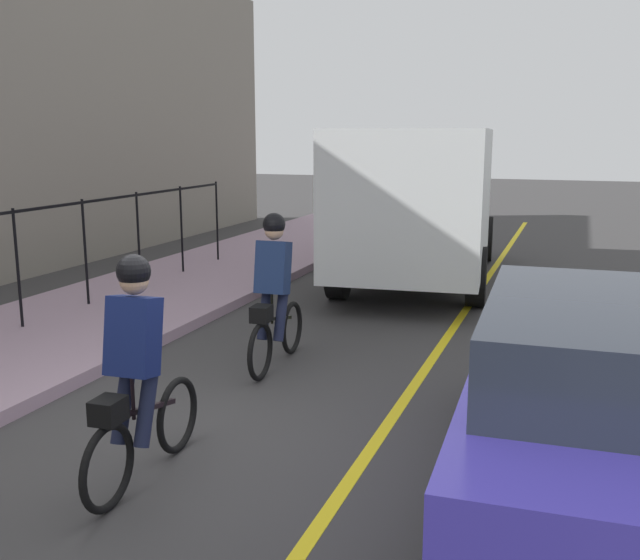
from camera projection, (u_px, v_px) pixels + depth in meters
name	position (u px, v px, depth m)	size (l,w,h in m)	color
ground_plane	(175.00, 450.00, 6.30)	(80.00, 80.00, 0.00)	#363435
lane_line_centre	(350.00, 479.00, 5.77)	(36.00, 0.12, 0.01)	yellow
cyclist_lead	(274.00, 292.00, 8.33)	(1.71, 0.37, 1.83)	black
cyclist_follow	(137.00, 372.00, 5.54)	(1.71, 0.37, 1.83)	black
patrol_sedan	(598.00, 399.00, 5.22)	(4.46, 2.05, 1.58)	navy
box_truck_background	(421.00, 198.00, 13.25)	(6.90, 3.05, 2.78)	white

